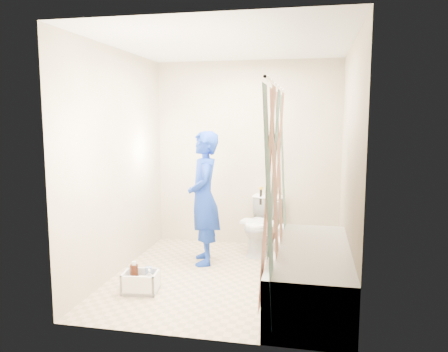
% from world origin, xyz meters
% --- Properties ---
extents(floor, '(2.60, 2.60, 0.00)m').
position_xyz_m(floor, '(0.00, 0.00, 0.00)').
color(floor, tan).
rests_on(floor, ground).
extents(ceiling, '(2.40, 2.60, 0.02)m').
position_xyz_m(ceiling, '(0.00, 0.00, 2.40)').
color(ceiling, white).
rests_on(ceiling, wall_back).
extents(wall_back, '(2.40, 0.02, 2.40)m').
position_xyz_m(wall_back, '(0.00, 1.30, 1.20)').
color(wall_back, '#C4B097').
rests_on(wall_back, ground).
extents(wall_front, '(2.40, 0.02, 2.40)m').
position_xyz_m(wall_front, '(0.00, -1.30, 1.20)').
color(wall_front, '#C4B097').
rests_on(wall_front, ground).
extents(wall_left, '(0.02, 2.60, 2.40)m').
position_xyz_m(wall_left, '(-1.20, 0.00, 1.20)').
color(wall_left, '#C4B097').
rests_on(wall_left, ground).
extents(wall_right, '(0.02, 2.60, 2.40)m').
position_xyz_m(wall_right, '(1.20, 0.00, 1.20)').
color(wall_right, '#C4B097').
rests_on(wall_right, ground).
extents(bathtub, '(0.70, 1.75, 0.50)m').
position_xyz_m(bathtub, '(0.85, -0.43, 0.27)').
color(bathtub, silver).
rests_on(bathtub, ground).
extents(curtain_rod, '(0.02, 1.90, 0.02)m').
position_xyz_m(curtain_rod, '(0.52, -0.43, 1.95)').
color(curtain_rod, silver).
rests_on(curtain_rod, wall_back).
extents(shower_curtain, '(0.06, 1.75, 1.80)m').
position_xyz_m(shower_curtain, '(0.52, -0.43, 1.02)').
color(shower_curtain, white).
rests_on(shower_curtain, curtain_rod).
extents(toilet, '(0.51, 0.75, 0.70)m').
position_xyz_m(toilet, '(0.24, 0.95, 0.35)').
color(toilet, white).
rests_on(toilet, ground).
extents(tank_lid, '(0.46, 0.27, 0.03)m').
position_xyz_m(tank_lid, '(0.22, 0.84, 0.41)').
color(tank_lid, white).
rests_on(tank_lid, toilet).
extents(tank_internals, '(0.17, 0.07, 0.23)m').
position_xyz_m(tank_internals, '(0.24, 1.14, 0.69)').
color(tank_internals, black).
rests_on(tank_internals, toilet).
extents(plumber, '(0.52, 0.64, 1.53)m').
position_xyz_m(plumber, '(-0.36, 0.43, 0.76)').
color(plumber, '#0F0D8B').
rests_on(plumber, ground).
extents(cleaning_caddy, '(0.36, 0.30, 0.25)m').
position_xyz_m(cleaning_caddy, '(-0.74, -0.53, 0.09)').
color(cleaning_caddy, white).
rests_on(cleaning_caddy, ground).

